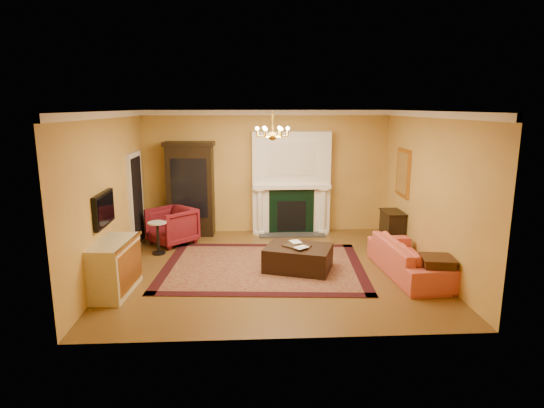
{
  "coord_description": "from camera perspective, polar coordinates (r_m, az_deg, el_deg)",
  "views": [
    {
      "loc": [
        -0.46,
        -8.37,
        3.08
      ],
      "look_at": [
        0.01,
        0.3,
        1.21
      ],
      "focal_mm": 30.0,
      "sensor_mm": 36.0,
      "label": 1
    }
  ],
  "objects": [
    {
      "name": "floor",
      "position": [
        8.93,
        0.06,
        -8.11
      ],
      "size": [
        6.0,
        5.5,
        0.02
      ],
      "primitive_type": "cube",
      "color": "brown",
      "rests_on": "ground"
    },
    {
      "name": "topiary_left",
      "position": [
        11.03,
        -0.3,
        3.79
      ],
      "size": [
        0.17,
        0.17,
        0.46
      ],
      "color": "gray",
      "rests_on": "fireplace"
    },
    {
      "name": "chandelier",
      "position": [
        8.4,
        0.07,
        8.9
      ],
      "size": [
        0.63,
        0.55,
        0.53
      ],
      "color": "gold",
      "rests_on": "ceiling"
    },
    {
      "name": "commode",
      "position": [
        8.13,
        -19.29,
        -7.49
      ],
      "size": [
        0.66,
        1.24,
        0.9
      ],
      "primitive_type": "cube",
      "rotation": [
        0.0,
        0.0,
        -0.08
      ],
      "color": "beige",
      "rests_on": "floor"
    },
    {
      "name": "book_a",
      "position": [
        8.77,
        2.4,
        -4.12
      ],
      "size": [
        0.19,
        0.07,
        0.26
      ],
      "primitive_type": "imported",
      "rotation": [
        0.0,
        0.0,
        0.26
      ],
      "color": "gray",
      "rests_on": "ottoman_tray"
    },
    {
      "name": "doorway",
      "position": [
        10.57,
        -16.67,
        0.51
      ],
      "size": [
        0.08,
        1.05,
        2.1
      ],
      "color": "silver",
      "rests_on": "wall_left"
    },
    {
      "name": "coral_sofa",
      "position": [
        8.84,
        16.83,
        -5.86
      ],
      "size": [
        0.79,
        2.23,
        0.86
      ],
      "primitive_type": "imported",
      "rotation": [
        0.0,
        0.0,
        1.64
      ],
      "color": "#D54D43",
      "rests_on": "floor"
    },
    {
      "name": "wall_right",
      "position": [
        9.2,
        19.14,
        1.56
      ],
      "size": [
        0.02,
        5.5,
        3.0
      ],
      "primitive_type": "cube",
      "color": "gold",
      "rests_on": "floor"
    },
    {
      "name": "tv_panel",
      "position": [
        8.34,
        -20.35,
        -0.62
      ],
      "size": [
        0.09,
        0.95,
        0.58
      ],
      "color": "black",
      "rests_on": "wall_left"
    },
    {
      "name": "ceiling",
      "position": [
        8.38,
        0.07,
        11.65
      ],
      "size": [
        6.0,
        5.5,
        0.02
      ],
      "primitive_type": "cube",
      "color": "silver",
      "rests_on": "wall_back"
    },
    {
      "name": "crown_molding",
      "position": [
        9.34,
        -0.26,
        11.27
      ],
      "size": [
        6.0,
        5.5,
        0.12
      ],
      "color": "white",
      "rests_on": "ceiling"
    },
    {
      "name": "wall_front",
      "position": [
        5.85,
        1.56,
        -3.56
      ],
      "size": [
        6.0,
        0.02,
        3.0
      ],
      "primitive_type": "cube",
      "color": "gold",
      "rests_on": "floor"
    },
    {
      "name": "wingback_armchair",
      "position": [
        10.58,
        -12.45,
        -2.5
      ],
      "size": [
        1.22,
        1.23,
        0.92
      ],
      "primitive_type": "imported",
      "rotation": [
        0.0,
        0.0,
        -0.81
      ],
      "color": "maroon",
      "rests_on": "floor"
    },
    {
      "name": "wall_back",
      "position": [
        11.25,
        -0.71,
        4.05
      ],
      "size": [
        6.0,
        0.02,
        3.0
      ],
      "primitive_type": "cube",
      "color": "gold",
      "rests_on": "floor"
    },
    {
      "name": "gilt_mirror",
      "position": [
        10.45,
        16.12,
        3.79
      ],
      "size": [
        0.06,
        0.76,
        1.05
      ],
      "color": "gold",
      "rests_on": "wall_right"
    },
    {
      "name": "fireplace",
      "position": [
        11.15,
        2.41,
        2.38
      ],
      "size": [
        1.9,
        0.7,
        2.5
      ],
      "color": "white",
      "rests_on": "wall_back"
    },
    {
      "name": "wall_left",
      "position": [
        8.89,
        -19.7,
        1.17
      ],
      "size": [
        0.02,
        5.5,
        3.0
      ],
      "primitive_type": "cube",
      "color": "gold",
      "rests_on": "floor"
    },
    {
      "name": "china_cabinet",
      "position": [
        11.13,
        -10.17,
        1.61
      ],
      "size": [
        1.11,
        0.54,
        2.17
      ],
      "primitive_type": "cube",
      "rotation": [
        0.0,
        0.0,
        -0.04
      ],
      "color": "black",
      "rests_on": "floor"
    },
    {
      "name": "book_b",
      "position": [
        8.55,
        3.26,
        -4.57
      ],
      "size": [
        0.13,
        0.16,
        0.26
      ],
      "primitive_type": "imported",
      "rotation": [
        0.0,
        0.0,
        -0.92
      ],
      "color": "gray",
      "rests_on": "ottoman_tray"
    },
    {
      "name": "end_table",
      "position": [
        8.28,
        19.93,
        -8.34
      ],
      "size": [
        0.57,
        0.57,
        0.57
      ],
      "primitive_type": "cube",
      "rotation": [
        0.0,
        0.0,
        -0.16
      ],
      "color": "#381E0F",
      "rests_on": "floor"
    },
    {
      "name": "topiary_right",
      "position": [
        11.17,
        6.44,
        3.72
      ],
      "size": [
        0.16,
        0.16,
        0.42
      ],
      "color": "gray",
      "rests_on": "fireplace"
    },
    {
      "name": "console_table",
      "position": [
        10.6,
        14.85,
        -3.04
      ],
      "size": [
        0.4,
        0.69,
        0.76
      ],
      "primitive_type": "cube",
      "rotation": [
        0.0,
        0.0,
        0.02
      ],
      "color": "black",
      "rests_on": "floor"
    },
    {
      "name": "pedestal_table",
      "position": [
        9.94,
        -14.14,
        -3.86
      ],
      "size": [
        0.39,
        0.39,
        0.7
      ],
      "color": "black",
      "rests_on": "floor"
    },
    {
      "name": "leather_ottoman",
      "position": [
        8.77,
        3.31,
        -6.77
      ],
      "size": [
        1.44,
        1.23,
        0.45
      ],
      "primitive_type": "cube",
      "rotation": [
        0.0,
        0.0,
        -0.34
      ],
      "color": "black",
      "rests_on": "oriental_rug"
    },
    {
      "name": "oriental_rug",
      "position": [
        9.0,
        -1.12,
        -7.84
      ],
      "size": [
        4.11,
        3.21,
        0.02
      ],
      "primitive_type": "cube",
      "rotation": [
        0.0,
        0.0,
        -0.07
      ],
      "color": "#4B1012",
      "rests_on": "floor"
    },
    {
      "name": "ottoman_tray",
      "position": [
        8.69,
        3.12,
        -5.28
      ],
      "size": [
        0.57,
        0.57,
        0.03
      ],
      "primitive_type": "cube",
      "rotation": [
        0.0,
        0.0,
        -0.77
      ],
      "color": "black",
      "rests_on": "leather_ottoman"
    }
  ]
}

